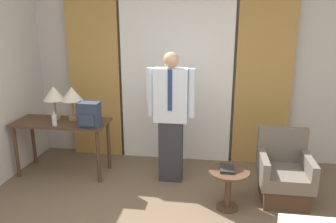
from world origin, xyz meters
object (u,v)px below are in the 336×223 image
Objects in this scene: desk at (62,129)px; book at (227,169)px; bottle_near_edge at (54,120)px; person at (171,113)px; side_table at (228,182)px; armchair at (283,175)px; table_lamp_left at (54,94)px; table_lamp_right at (72,95)px; backpack at (89,115)px.

book is (2.26, -0.60, -0.16)m from desk.
person is at bearing 6.88° from bottle_near_edge.
armchair is at bearing 24.93° from side_table.
table_lamp_left is 2.42× the size of bottle_near_edge.
person reaches higher than book.
side_table is at bearing -18.72° from table_lamp_right.
person is (1.54, -0.00, 0.30)m from desk.
person is at bearing -0.17° from desk.
book is at bearing -39.59° from person.
table_lamp_left reaches higher than bottle_near_edge.
backpack is 1.07m from person.
bottle_near_edge is 3.01m from armchair.
backpack is 1.89m from book.
table_lamp_left is 2.58m from book.
table_lamp_left is at bearing 175.96° from person.
table_lamp_right is (0.13, 0.11, 0.47)m from desk.
person reaches higher than table_lamp_left.
desk is 2.76× the size of table_lamp_left.
table_lamp_left is 0.43m from bottle_near_edge.
desk is at bearing -40.44° from table_lamp_left.
table_lamp_left is 1.43× the size of backpack.
table_lamp_right is (0.27, 0.00, 0.00)m from table_lamp_left.
armchair is at bearing -2.26° from bottle_near_edge.
table_lamp_right is 1.42m from person.
backpack reaches higher than book.
backpack is at bearing -24.88° from table_lamp_left.
bottle_near_edge is 2.33m from book.
bottle_near_edge reaches higher than armchair.
table_lamp_left is 0.27m from table_lamp_right.
desk is 0.58m from backpack.
person is (1.40, -0.12, -0.17)m from table_lamp_right.
bottle_near_edge is at bearing -113.38° from table_lamp_right.
bottle_near_edge is at bearing 169.60° from book.
table_lamp_left is at bearing 172.26° from armchair.
table_lamp_left is 1.68m from person.
armchair is at bearing -8.45° from table_lamp_right.
backpack is at bearing -19.59° from desk.
person reaches higher than desk.
armchair is 0.74m from side_table.
table_lamp_right reaches higher than side_table.
book is (0.73, -0.60, -0.46)m from person.
backpack is 1.47× the size of book.
person reaches higher than armchair.
person reaches higher than table_lamp_right.
table_lamp_left is 2.09× the size of book.
book is (2.26, -0.41, -0.36)m from bottle_near_edge.
table_lamp_left is at bearing 139.56° from desk.
side_table is (2.15, -0.73, -0.80)m from table_lamp_right.
table_lamp_left reaches higher than desk.
table_lamp_right reaches higher than bottle_near_edge.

